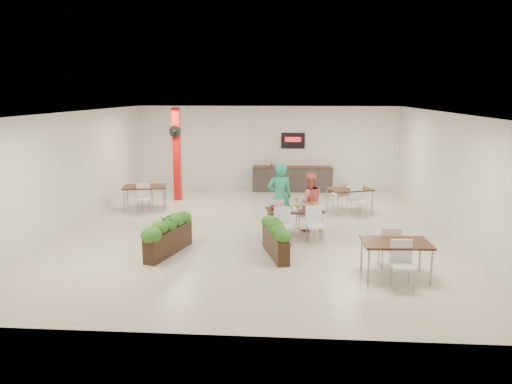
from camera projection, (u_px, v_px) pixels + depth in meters
ground at (255, 231)px, 13.61m from camera, size 12.00×12.00×0.00m
room_shell at (255, 158)px, 13.22m from camera, size 10.10×12.10×3.22m
red_column at (177, 153)px, 17.21m from camera, size 0.40×0.41×3.20m
service_counter at (292, 178)px, 18.97m from camera, size 3.00×0.64×2.20m
main_table at (294, 214)px, 12.86m from camera, size 1.54×1.85×0.92m
diner_man at (280, 197)px, 13.47m from camera, size 0.76×0.58×1.86m
diner_woman at (309, 202)px, 13.44m from camera, size 0.89×0.76×1.61m
planter_left at (168, 233)px, 11.59m from camera, size 0.80×1.83×0.98m
planter_right at (275, 235)px, 11.46m from camera, size 0.76×1.69×0.90m
side_table_a at (145, 189)px, 16.04m from camera, size 1.49×1.67×0.92m
side_table_b at (350, 192)px, 15.63m from camera, size 1.55×1.66×0.92m
side_table_c at (396, 247)px, 10.07m from camera, size 1.38×1.63×0.92m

